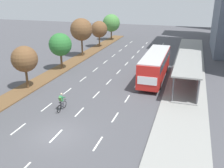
{
  "coord_description": "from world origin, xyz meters",
  "views": [
    {
      "loc": [
        9.39,
        -15.17,
        10.69
      ],
      "look_at": [
        1.6,
        9.29,
        1.2
      ],
      "focal_mm": 40.59,
      "sensor_mm": 36.0,
      "label": 1
    }
  ],
  "objects_px": {
    "median_tree_second": "(25,59)",
    "median_tree_fourth": "(81,30)",
    "median_tree_fifth": "(99,29)",
    "bus": "(155,64)",
    "median_tree_third": "(60,45)",
    "cyclist": "(61,102)",
    "bus_shelter": "(190,70)",
    "median_tree_farthest": "(111,23)"
  },
  "relations": [
    {
      "from": "cyclist",
      "to": "median_tree_fourth",
      "type": "height_order",
      "value": "median_tree_fourth"
    },
    {
      "from": "median_tree_third",
      "to": "median_tree_fourth",
      "type": "height_order",
      "value": "median_tree_fourth"
    },
    {
      "from": "median_tree_third",
      "to": "median_tree_fourth",
      "type": "relative_size",
      "value": 0.81
    },
    {
      "from": "median_tree_second",
      "to": "median_tree_fifth",
      "type": "xyz_separation_m",
      "value": [
        -0.09,
        24.13,
        0.02
      ]
    },
    {
      "from": "bus_shelter",
      "to": "bus",
      "type": "xyz_separation_m",
      "value": [
        -4.28,
        0.92,
        0.2
      ]
    },
    {
      "from": "cyclist",
      "to": "bus",
      "type": "bearing_deg",
      "value": 59.02
    },
    {
      "from": "bus_shelter",
      "to": "median_tree_farthest",
      "type": "bearing_deg",
      "value": 125.37
    },
    {
      "from": "median_tree_fourth",
      "to": "bus",
      "type": "bearing_deg",
      "value": -30.96
    },
    {
      "from": "cyclist",
      "to": "median_tree_third",
      "type": "distance_m",
      "value": 13.76
    },
    {
      "from": "median_tree_second",
      "to": "median_tree_farthest",
      "type": "height_order",
      "value": "median_tree_farthest"
    },
    {
      "from": "bus",
      "to": "cyclist",
      "type": "bearing_deg",
      "value": -120.98
    },
    {
      "from": "bus_shelter",
      "to": "median_tree_farthest",
      "type": "relative_size",
      "value": 2.28
    },
    {
      "from": "bus_shelter",
      "to": "cyclist",
      "type": "bearing_deg",
      "value": -136.37
    },
    {
      "from": "median_tree_second",
      "to": "median_tree_fourth",
      "type": "distance_m",
      "value": 16.12
    },
    {
      "from": "cyclist",
      "to": "median_tree_fifth",
      "type": "height_order",
      "value": "median_tree_fifth"
    },
    {
      "from": "bus_shelter",
      "to": "cyclist",
      "type": "xyz_separation_m",
      "value": [
        -11.29,
        -10.77,
        -1.08
      ]
    },
    {
      "from": "median_tree_second",
      "to": "cyclist",
      "type": "bearing_deg",
      "value": -30.72
    },
    {
      "from": "bus_shelter",
      "to": "median_tree_farthest",
      "type": "height_order",
      "value": "median_tree_farthest"
    },
    {
      "from": "median_tree_third",
      "to": "median_tree_fifth",
      "type": "distance_m",
      "value": 16.09
    },
    {
      "from": "cyclist",
      "to": "median_tree_fifth",
      "type": "bearing_deg",
      "value": 103.15
    },
    {
      "from": "median_tree_second",
      "to": "bus_shelter",
      "type": "bearing_deg",
      "value": 21.37
    },
    {
      "from": "median_tree_fifth",
      "to": "median_tree_fourth",
      "type": "bearing_deg",
      "value": -91.23
    },
    {
      "from": "median_tree_farthest",
      "to": "median_tree_fifth",
      "type": "bearing_deg",
      "value": -89.42
    },
    {
      "from": "median_tree_second",
      "to": "median_tree_fourth",
      "type": "xyz_separation_m",
      "value": [
        -0.27,
        16.09,
        1.05
      ]
    },
    {
      "from": "cyclist",
      "to": "median_tree_fourth",
      "type": "bearing_deg",
      "value": 108.61
    },
    {
      "from": "median_tree_third",
      "to": "median_tree_farthest",
      "type": "relative_size",
      "value": 0.9
    },
    {
      "from": "median_tree_fourth",
      "to": "median_tree_fifth",
      "type": "relative_size",
      "value": 1.25
    },
    {
      "from": "bus_shelter",
      "to": "median_tree_fourth",
      "type": "xyz_separation_m",
      "value": [
        -18.0,
        9.15,
        2.72
      ]
    },
    {
      "from": "median_tree_fifth",
      "to": "cyclist",
      "type": "bearing_deg",
      "value": -76.85
    },
    {
      "from": "bus",
      "to": "median_tree_fifth",
      "type": "height_order",
      "value": "median_tree_fifth"
    },
    {
      "from": "median_tree_second",
      "to": "median_tree_fourth",
      "type": "relative_size",
      "value": 0.77
    },
    {
      "from": "median_tree_fourth",
      "to": "median_tree_farthest",
      "type": "distance_m",
      "value": 16.1
    },
    {
      "from": "bus",
      "to": "cyclist",
      "type": "distance_m",
      "value": 13.69
    },
    {
      "from": "median_tree_fourth",
      "to": "median_tree_farthest",
      "type": "relative_size",
      "value": 1.12
    },
    {
      "from": "median_tree_fifth",
      "to": "median_tree_farthest",
      "type": "bearing_deg",
      "value": 90.58
    },
    {
      "from": "median_tree_third",
      "to": "median_tree_fifth",
      "type": "bearing_deg",
      "value": 90.64
    },
    {
      "from": "cyclist",
      "to": "median_tree_second",
      "type": "bearing_deg",
      "value": 149.28
    },
    {
      "from": "bus",
      "to": "median_tree_third",
      "type": "relative_size",
      "value": 2.21
    },
    {
      "from": "cyclist",
      "to": "median_tree_third",
      "type": "xyz_separation_m",
      "value": [
        -6.35,
        11.87,
        2.82
      ]
    },
    {
      "from": "median_tree_farthest",
      "to": "cyclist",
      "type": "bearing_deg",
      "value": -79.59
    },
    {
      "from": "bus",
      "to": "median_tree_farthest",
      "type": "relative_size",
      "value": 1.99
    },
    {
      "from": "median_tree_fourth",
      "to": "cyclist",
      "type": "bearing_deg",
      "value": -71.39
    }
  ]
}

